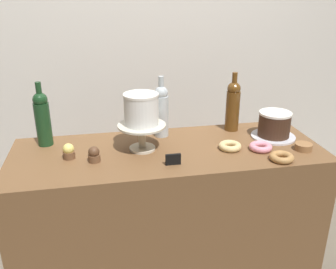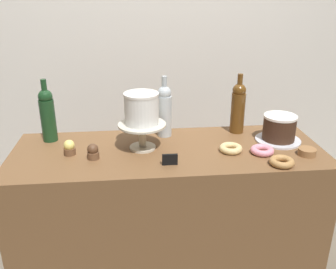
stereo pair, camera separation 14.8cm
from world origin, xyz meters
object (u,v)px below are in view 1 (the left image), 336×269
Objects in this scene: wine_bottle_green at (42,118)px; donut_pink at (261,147)px; chocolate_round_cake at (274,124)px; wine_bottle_clear at (162,110)px; price_sign_chalkboard at (173,159)px; white_layer_cake at (141,109)px; cupcake_lemon at (69,151)px; cupcake_chocolate at (94,155)px; cake_stand_pedestal at (142,132)px; donut_maple at (282,157)px; donut_glazed at (230,146)px; wine_bottle_amber at (233,105)px; cookie_stack at (303,147)px.

donut_pink is at bearing -14.46° from wine_bottle_green.
wine_bottle_clear is (-0.58, 0.14, 0.07)m from chocolate_round_cake.
wine_bottle_green reaches higher than price_sign_chalkboard.
white_layer_cake is 0.39m from cupcake_lemon.
cupcake_lemon is 0.13m from cupcake_chocolate.
cake_stand_pedestal is 0.36m from cupcake_lemon.
cupcake_lemon reaches higher than donut_pink.
chocolate_round_cake is at bearing 72.03° from donut_maple.
wine_bottle_amber is at bearing 68.68° from donut_glazed.
wine_bottle_clear is 0.74m from cookie_stack.
wine_bottle_green is 1.17m from donut_maple.
price_sign_chalkboard reaches higher than donut_glazed.
wine_bottle_amber reaches higher than donut_glazed.
white_layer_cake is at bearing 121.06° from price_sign_chalkboard.
donut_pink is (0.57, -0.12, -0.07)m from cake_stand_pedestal.
cupcake_chocolate reaches higher than donut_maple.
white_layer_cake is 0.22m from wine_bottle_clear.
wine_bottle_clear reaches higher than cake_stand_pedestal.
wine_bottle_clear is at bearing 166.57° from chocolate_round_cake.
price_sign_chalkboard is at bearing -58.94° from cake_stand_pedestal.
cake_stand_pedestal is 0.72× the size of wine_bottle_green.
cake_stand_pedestal is at bearing 158.34° from donut_maple.
donut_glazed is at bearing -10.51° from white_layer_cake.
cupcake_lemon is at bearing -157.58° from wine_bottle_clear.
donut_glazed is 0.25m from donut_maple.
cupcake_lemon is 0.93m from donut_pink.
white_layer_cake is 2.25× the size of cupcake_chocolate.
wine_bottle_clear is at bearing 147.96° from donut_pink.
cookie_stack is (1.25, -0.31, -0.13)m from wine_bottle_green.
donut_pink is (0.81, -0.02, -0.02)m from cupcake_chocolate.
wine_bottle_green is at bearing 166.15° from cookie_stack.
white_layer_cake is 1.99× the size of cookie_stack.
cookie_stack is (1.01, -0.06, -0.02)m from cupcake_chocolate.
white_layer_cake reaches higher than chocolate_round_cake.
donut_maple is (0.09, -0.42, -0.13)m from wine_bottle_amber.
white_layer_cake is 1.49× the size of donut_maple.
cake_stand_pedestal reaches higher than cupcake_chocolate.
cupcake_lemon is at bearing 176.82° from donut_glazed.
wine_bottle_clear is at bearing 0.74° from wine_bottle_green.
wine_bottle_green is 4.38× the size of cupcake_chocolate.
wine_bottle_clear is 2.91× the size of donut_glazed.
cupcake_lemon is (-0.35, -0.04, -0.17)m from white_layer_cake.
wine_bottle_green is 4.38× the size of cupcake_lemon.
donut_glazed is (0.66, 0.01, -0.02)m from cupcake_chocolate.
wine_bottle_green is at bearing -178.92° from wine_bottle_amber.
cookie_stack is 1.20× the size of price_sign_chalkboard.
donut_pink is 1.00× the size of donut_maple.
wine_bottle_green is 4.65× the size of price_sign_chalkboard.
donut_maple is at bearing -12.21° from cupcake_lemon.
cupcake_chocolate is at bearing -158.43° from white_layer_cake.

